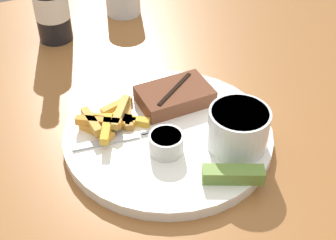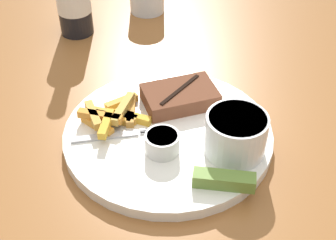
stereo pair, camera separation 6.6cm
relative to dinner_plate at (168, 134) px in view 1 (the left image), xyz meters
name	(u,v)px [view 1 (the left image)]	position (x,y,z in m)	size (l,w,h in m)	color
dining_table	(168,175)	(0.00, 0.00, -0.09)	(1.18, 1.15, 0.77)	#935B2D
dinner_plate	(168,134)	(0.00, 0.00, 0.00)	(0.32, 0.32, 0.02)	white
steak_portion	(175,96)	(0.04, 0.06, 0.02)	(0.12, 0.08, 0.03)	brown
fries_pile	(111,119)	(-0.07, 0.05, 0.02)	(0.11, 0.10, 0.02)	gold
coleslaw_cup	(238,127)	(0.08, -0.07, 0.04)	(0.09, 0.09, 0.06)	white
dipping_sauce_cup	(166,142)	(-0.02, -0.04, 0.03)	(0.05, 0.05, 0.03)	silver
pickle_spear	(233,175)	(0.04, -0.13, 0.02)	(0.08, 0.05, 0.02)	olive
fork_utensil	(113,140)	(-0.08, 0.01, 0.01)	(0.13, 0.03, 0.00)	#B7B7BC
beer_bottle	(51,4)	(-0.09, 0.37, 0.07)	(0.07, 0.07, 0.21)	black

